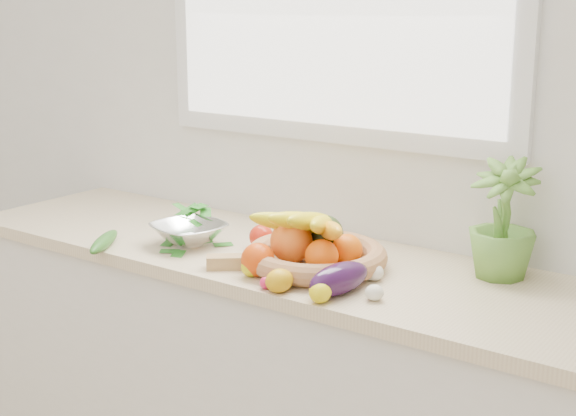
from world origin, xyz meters
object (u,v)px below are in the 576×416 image
Objects in this scene: fruit_basket at (315,249)px; colander_with_spinach at (189,227)px; apple at (261,237)px; eggplant at (339,279)px; potted_herb at (503,220)px; cucumber at (104,242)px.

fruit_basket is 1.66× the size of colander_with_spinach.
eggplant reaches higher than apple.
eggplant is 0.62× the size of potted_herb.
colander_with_spinach reaches higher than eggplant.
colander_with_spinach is (-0.61, 0.10, 0.02)m from eggplant.
eggplant is at bearing -127.28° from potted_herb.
potted_herb is at bearing 17.20° from colander_with_spinach.
apple is 0.48m from cucumber.
apple is at bearing 26.66° from colander_with_spinach.
apple is 0.17× the size of fruit_basket.
potted_herb reaches higher than cucumber.
potted_herb reaches higher than eggplant.
colander_with_spinach is (0.19, 0.18, 0.04)m from cucumber.
eggplant reaches higher than cucumber.
colander_with_spinach is (-0.90, -0.28, -0.10)m from potted_herb.
potted_herb reaches higher than colander_with_spinach.
cucumber is at bearing -137.39° from colander_with_spinach.
colander_with_spinach reaches higher than apple.
cucumber is 0.67m from fruit_basket.
potted_herb is at bearing 26.76° from fruit_basket.
potted_herb is 0.52m from fruit_basket.
fruit_basket is at bearing -13.30° from apple.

